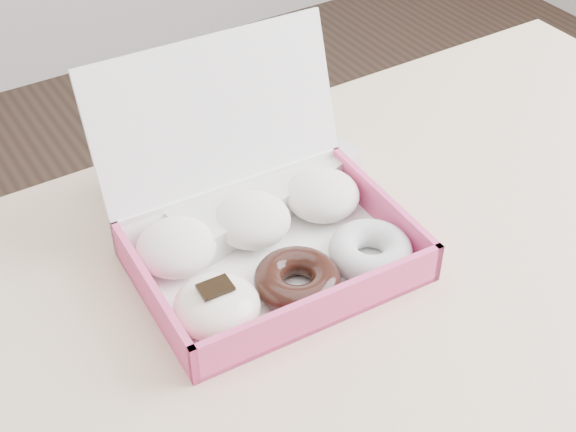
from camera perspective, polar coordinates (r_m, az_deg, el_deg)
table at (r=1.04m, az=9.13°, el=-6.51°), size 1.20×0.80×0.75m
donut_box at (r=0.95m, az=-1.75°, el=-1.38°), size 0.33×0.31×0.23m
newspapers at (r=1.08m, az=-3.84°, el=3.23°), size 0.31×0.27×0.04m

